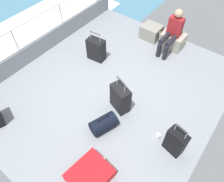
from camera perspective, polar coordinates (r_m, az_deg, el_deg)
The scene contains 13 objects.
ground_plane at distance 4.85m, azimuth 0.11°, elevation 0.35°, with size 4.40×5.20×0.06m, color gray.
gunwale_port at distance 5.88m, azimuth -17.35°, elevation 11.87°, with size 0.06×5.20×0.45m, color gray.
railing_port at distance 5.57m, azimuth -18.72°, elevation 16.30°, with size 0.04×4.20×1.02m.
sea_wake at distance 7.24m, azimuth -23.76°, elevation 12.13°, with size 12.00×12.00×0.01m.
cargo_crate_0 at distance 6.19m, azimuth 10.29°, elevation 15.13°, with size 0.54×0.45×0.36m.
cargo_crate_1 at distance 5.98m, azimuth 15.67°, elevation 12.77°, with size 0.62×0.44×0.40m.
passenger_seated at distance 5.62m, azimuth 15.64°, elevation 14.95°, with size 0.34×0.66×1.10m.
suitcase_1 at distance 5.37m, azimuth -4.20°, elevation 10.91°, with size 0.45×0.29×0.76m.
suitcase_2 at distance 3.95m, azimuth 16.43°, elevation -12.76°, with size 0.38×0.26×0.75m.
suitcase_3 at distance 3.80m, azimuth -5.88°, elevation -21.19°, with size 0.65×0.73×0.20m.
suitcase_4 at distance 4.28m, azimuth 2.21°, elevation -1.89°, with size 0.47×0.36×0.83m.
duffel_bag at distance 4.13m, azimuth -2.25°, elevation -8.62°, with size 0.45×0.57×0.43m.
paper_cup at distance 4.21m, azimuth 12.11°, elevation -11.53°, with size 0.08×0.08×0.10m, color white.
Camera 1 is at (1.88, -2.47, 3.70)m, focal length 34.58 mm.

